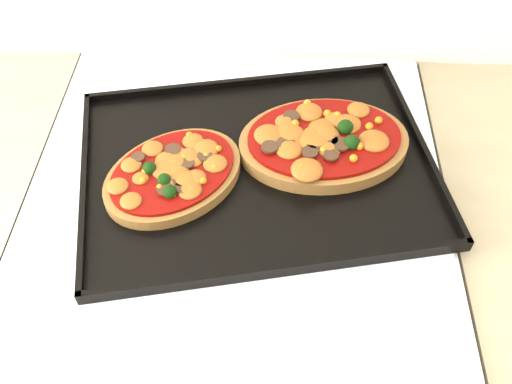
# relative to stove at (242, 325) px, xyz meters

# --- Properties ---
(stove) EXTENTS (0.60, 0.60, 0.91)m
(stove) POSITION_rel_stove_xyz_m (0.00, 0.00, 0.00)
(stove) COLOR white
(stove) RESTS_ON floor
(baking_tray) EXTENTS (0.56, 0.46, 0.02)m
(baking_tray) POSITION_rel_stove_xyz_m (0.03, 0.02, 0.47)
(baking_tray) COLOR black
(baking_tray) RESTS_ON stove
(pizza_left) EXTENTS (0.25, 0.25, 0.03)m
(pizza_left) POSITION_rel_stove_xyz_m (-0.09, -0.01, 0.48)
(pizza_left) COLOR brown
(pizza_left) RESTS_ON baking_tray
(pizza_right) EXTENTS (0.27, 0.21, 0.04)m
(pizza_right) POSITION_rel_stove_xyz_m (0.13, 0.06, 0.48)
(pizza_right) COLOR brown
(pizza_right) RESTS_ON baking_tray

